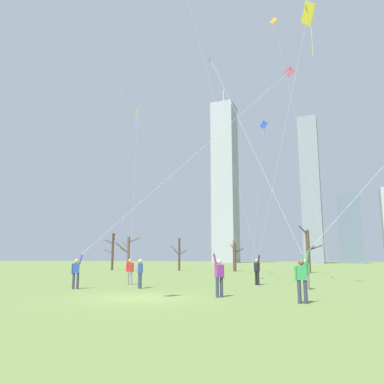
% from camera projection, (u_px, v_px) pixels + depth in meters
% --- Properties ---
extents(ground_plane, '(400.00, 400.00, 0.00)m').
position_uv_depth(ground_plane, '(140.00, 298.00, 16.20)').
color(ground_plane, olive).
extents(kite_flyer_midfield_center_green, '(8.77, 9.23, 20.22)m').
position_uv_depth(kite_flyer_midfield_center_green, '(282.00, 219.00, 22.87)').
color(kite_flyer_midfield_center_green, '#726656').
rests_on(kite_flyer_midfield_center_green, ground).
extents(kite_flyer_midfield_right_pink, '(11.56, 9.80, 15.74)m').
position_uv_depth(kite_flyer_midfield_right_pink, '(105.00, 244.00, 21.77)').
color(kite_flyer_midfield_right_pink, '#33384C').
rests_on(kite_flyer_midfield_right_pink, ground).
extents(kite_flyer_far_back_yellow, '(4.80, 3.92, 16.53)m').
position_uv_depth(kite_flyer_far_back_yellow, '(269.00, 210.00, 23.61)').
color(kite_flyer_far_back_yellow, black).
rests_on(kite_flyer_far_back_yellow, ground).
extents(kite_flyer_midfield_left_red, '(10.19, 0.67, 12.38)m').
position_uv_depth(kite_flyer_midfield_left_red, '(363.00, 205.00, 13.85)').
color(kite_flyer_midfield_left_red, '#33384C').
rests_on(kite_flyer_midfield_left_red, ground).
extents(kite_flyer_foreground_right_purple, '(4.36, 8.89, 12.77)m').
position_uv_depth(kite_flyer_foreground_right_purple, '(196.00, 233.00, 15.86)').
color(kite_flyer_foreground_right_purple, '#33384C').
rests_on(kite_flyer_foreground_right_purple, ground).
extents(bystander_far_off_by_trees, '(0.38, 0.40, 1.62)m').
position_uv_depth(bystander_far_off_by_trees, '(130.00, 270.00, 24.44)').
color(bystander_far_off_by_trees, gray).
rests_on(bystander_far_off_by_trees, ground).
extents(bystander_watching_nearby, '(0.39, 0.38, 1.62)m').
position_uv_depth(bystander_watching_nearby, '(140.00, 272.00, 21.35)').
color(bystander_watching_nearby, '#33384C').
rests_on(bystander_watching_nearby, ground).
extents(distant_kite_high_overhead_teal, '(7.30, 1.00, 28.63)m').
position_uv_depth(distant_kite_high_overhead_teal, '(191.00, 12.00, 37.01)').
color(distant_kite_high_overhead_teal, teal).
rests_on(distant_kite_high_overhead_teal, ground).
extents(distant_kite_drifting_right_blue, '(2.59, 0.59, 17.61)m').
position_uv_depth(distant_kite_drifting_right_blue, '(263.00, 136.00, 44.27)').
color(distant_kite_drifting_right_blue, blue).
rests_on(distant_kite_drifting_right_blue, ground).
extents(distant_kite_drifting_left_white, '(1.52, 3.45, 18.48)m').
position_uv_depth(distant_kite_drifting_left_white, '(137.00, 128.00, 42.45)').
color(distant_kite_drifting_left_white, white).
rests_on(distant_kite_drifting_left_white, ground).
extents(distant_kite_low_near_trees_orange, '(4.57, 0.67, 25.92)m').
position_uv_depth(distant_kite_low_near_trees_orange, '(279.00, 45.00, 37.90)').
color(distant_kite_low_near_trees_orange, orange).
rests_on(distant_kite_low_near_trees_orange, ground).
extents(bare_tree_right_of_center, '(2.25, 2.86, 4.48)m').
position_uv_depth(bare_tree_right_of_center, '(128.00, 252.00, 50.30)').
color(bare_tree_right_of_center, brown).
rests_on(bare_tree_right_of_center, ground).
extents(bare_tree_left_of_center, '(1.78, 1.91, 4.06)m').
position_uv_depth(bare_tree_left_of_center, '(235.00, 256.00, 49.38)').
color(bare_tree_left_of_center, '#4C3828').
rests_on(bare_tree_left_of_center, ground).
extents(bare_tree_leftmost, '(2.62, 1.31, 5.25)m').
position_uv_depth(bare_tree_leftmost, '(112.00, 250.00, 55.04)').
color(bare_tree_leftmost, '#423326').
rests_on(bare_tree_leftmost, ground).
extents(bare_tree_far_right_edge, '(2.54, 1.39, 5.44)m').
position_uv_depth(bare_tree_far_right_edge, '(308.00, 250.00, 44.45)').
color(bare_tree_far_right_edge, '#4C3828').
rests_on(bare_tree_far_right_edge, ground).
extents(bare_tree_rightmost, '(2.85, 1.30, 4.42)m').
position_uv_depth(bare_tree_rightmost, '(179.00, 254.00, 52.49)').
color(bare_tree_rightmost, '#423326').
rests_on(bare_tree_rightmost, ground).
extents(skyline_squat_block, '(8.92, 9.78, 72.34)m').
position_uv_depth(skyline_squat_block, '(225.00, 181.00, 154.83)').
color(skyline_squat_block, '#9EA3AD').
rests_on(skyline_squat_block, ground).
extents(skyline_mid_tower_right, '(7.63, 7.23, 24.54)m').
position_uv_depth(skyline_mid_tower_right, '(350.00, 228.00, 134.69)').
color(skyline_mid_tower_right, slate).
rests_on(skyline_mid_tower_right, ground).
extents(skyline_mid_tower_left, '(6.43, 5.43, 51.10)m').
position_uv_depth(skyline_mid_tower_left, '(311.00, 188.00, 131.52)').
color(skyline_mid_tower_left, gray).
rests_on(skyline_mid_tower_left, ground).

